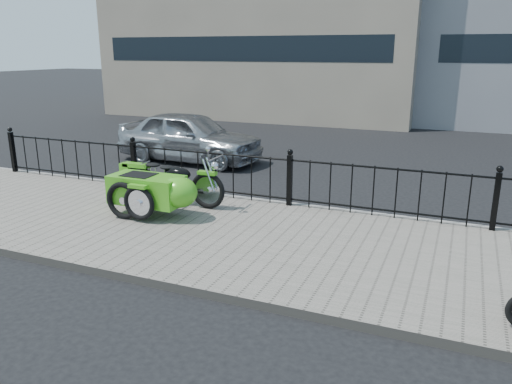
% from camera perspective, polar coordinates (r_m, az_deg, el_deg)
% --- Properties ---
extents(ground, '(120.00, 120.00, 0.00)m').
position_cam_1_polar(ground, '(8.36, 0.86, -4.73)').
color(ground, black).
rests_on(ground, ground).
extents(sidewalk, '(30.00, 3.80, 0.12)m').
position_cam_1_polar(sidewalk, '(7.90, -0.51, -5.50)').
color(sidewalk, slate).
rests_on(sidewalk, ground).
extents(curb, '(30.00, 0.10, 0.12)m').
position_cam_1_polar(curb, '(9.62, 4.07, -1.60)').
color(curb, gray).
rests_on(curb, ground).
extents(iron_fence, '(14.11, 0.11, 1.08)m').
position_cam_1_polar(iron_fence, '(9.34, 3.85, 1.25)').
color(iron_fence, black).
rests_on(iron_fence, sidewalk).
extents(motorcycle_sidecar, '(2.28, 1.48, 0.98)m').
position_cam_1_polar(motorcycle_sidecar, '(8.97, -10.92, 0.41)').
color(motorcycle_sidecar, black).
rests_on(motorcycle_sidecar, sidewalk).
extents(spare_tire, '(0.67, 0.12, 0.66)m').
position_cam_1_polar(spare_tire, '(8.88, -14.94, -0.96)').
color(spare_tire, black).
rests_on(spare_tire, sidewalk).
extents(sedan_car, '(4.11, 1.82, 1.37)m').
position_cam_1_polar(sedan_car, '(13.72, -7.60, 6.29)').
color(sedan_car, '#A6A9AD').
rests_on(sedan_car, ground).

